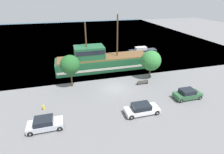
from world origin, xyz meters
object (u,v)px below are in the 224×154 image
object	(u,v)px
moored_boat_dockside	(142,51)
fire_hydrant	(43,107)
pirate_ship	(102,61)
parked_car_curb_rear	(142,109)
parked_car_curb_front	(45,124)
bench_promenade_east	(143,82)
parked_car_curb_mid	(187,94)

from	to	relation	value
moored_boat_dockside	fire_hydrant	bearing A→B (deg)	-139.83
pirate_ship	parked_car_curb_rear	size ratio (longest dim) A/B	4.59
parked_car_curb_front	fire_hydrant	distance (m)	4.00
parked_car_curb_rear	bench_promenade_east	distance (m)	8.37
bench_promenade_east	fire_hydrant	bearing A→B (deg)	-168.41
parked_car_curb_front	fire_hydrant	xyz separation A→B (m)	(-0.51, 3.96, -0.29)
parked_car_curb_mid	fire_hydrant	world-z (taller)	parked_car_curb_mid
parked_car_curb_rear	parked_car_curb_mid	bearing A→B (deg)	11.33
parked_car_curb_front	parked_car_curb_mid	distance (m)	20.25
parked_car_curb_front	parked_car_curb_rear	bearing A→B (deg)	-1.43
fire_hydrant	bench_promenade_east	world-z (taller)	bench_promenade_east
moored_boat_dockside	parked_car_curb_rear	xyz separation A→B (m)	(-10.84, -24.00, 0.04)
pirate_ship	fire_hydrant	bearing A→B (deg)	-131.68
parked_car_curb_front	parked_car_curb_mid	xyz separation A→B (m)	(20.20, 1.33, 0.04)
parked_car_curb_rear	bench_promenade_east	world-z (taller)	parked_car_curb_rear
pirate_ship	fire_hydrant	distance (m)	16.29
pirate_ship	moored_boat_dockside	bearing A→B (deg)	31.18
moored_boat_dockside	parked_car_curb_mid	bearing A→B (deg)	-96.81
moored_boat_dockside	parked_car_curb_mid	xyz separation A→B (m)	(-2.67, -22.37, 0.06)
pirate_ship	fire_hydrant	xyz separation A→B (m)	(-10.79, -12.12, -1.39)
moored_boat_dockside	fire_hydrant	xyz separation A→B (m)	(-23.39, -19.74, -0.27)
moored_boat_dockside	parked_car_curb_mid	size ratio (longest dim) A/B	1.82
pirate_ship	moored_boat_dockside	world-z (taller)	pirate_ship
moored_boat_dockside	parked_car_curb_mid	distance (m)	22.53
pirate_ship	bench_promenade_east	size ratio (longest dim) A/B	10.60
parked_car_curb_mid	bench_promenade_east	xyz separation A→B (m)	(-4.60, 5.93, -0.29)
pirate_ship	parked_car_curb_front	distance (m)	19.12
parked_car_curb_rear	bench_promenade_east	size ratio (longest dim) A/B	2.31
parked_car_curb_rear	bench_promenade_east	bearing A→B (deg)	64.79
pirate_ship	parked_car_curb_mid	bearing A→B (deg)	-56.06
parked_car_curb_front	parked_car_curb_mid	bearing A→B (deg)	3.78
pirate_ship	moored_boat_dockside	size ratio (longest dim) A/B	2.80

